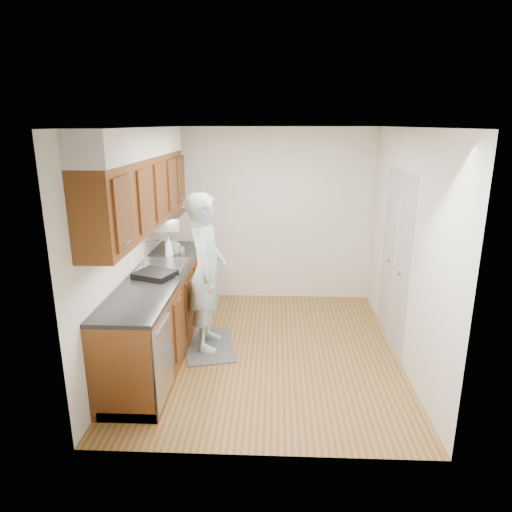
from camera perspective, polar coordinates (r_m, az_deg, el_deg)
The scene contains 15 objects.
floor at distance 5.41m, azimuth 1.11°, elevation -11.70°, with size 3.50×3.50×0.00m, color olive.
ceiling at distance 4.79m, azimuth 1.28°, elevation 15.79°, with size 3.50×3.50×0.00m, color white.
wall_left at distance 5.21m, azimuth -15.55°, elevation 1.32°, with size 0.02×3.50×2.50m, color silver.
wall_right at distance 5.15m, azimuth 18.13°, elevation 0.93°, with size 0.02×3.50×2.50m, color silver.
wall_back at distance 6.66m, azimuth 1.54°, elevation 5.08°, with size 3.00×0.02×2.50m, color silver.
counter at distance 5.36m, azimuth -11.87°, elevation -6.58°, with size 0.64×2.80×1.30m.
upper_cabinets at distance 5.07m, azimuth -14.16°, elevation 9.10°, with size 0.47×2.80×1.21m.
closet_door at distance 5.48m, azimuth 17.00°, elevation -0.51°, with size 0.02×1.22×2.05m, color silver.
floor_mat at distance 5.54m, azimuth -5.90°, elevation -11.02°, with size 0.55×0.93×0.02m, color slate.
person at distance 5.15m, azimuth -6.23°, elevation -0.74°, with size 0.72×0.48×2.05m, color #AAC9CF.
soap_bottle_a at distance 5.72m, azimuth -10.81°, elevation 1.16°, with size 0.11×0.11×0.28m, color silver.
soap_bottle_b at distance 5.87m, azimuth -10.25°, elevation 1.22°, with size 0.09×0.09×0.21m, color silver.
soap_bottle_c at distance 5.99m, azimuth -10.07°, elevation 1.43°, with size 0.14×0.14×0.19m, color silver.
steel_can at distance 5.77m, azimuth -9.21°, elevation 0.61°, with size 0.07×0.07×0.13m, color #A5A5AA.
dish_rack at distance 5.04m, azimuth -12.52°, elevation -2.27°, with size 0.40×0.34×0.06m, color black.
Camera 1 is at (0.10, -4.78, 2.53)m, focal length 32.00 mm.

